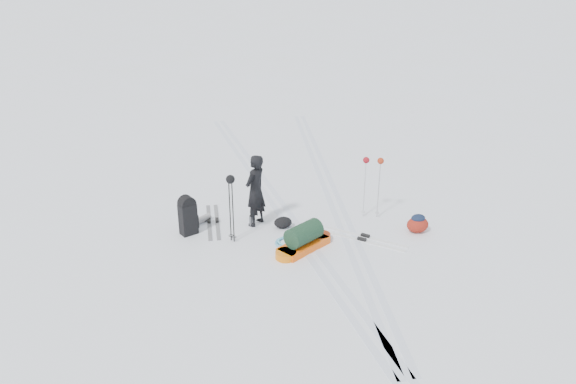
% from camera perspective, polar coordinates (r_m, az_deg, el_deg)
% --- Properties ---
extents(ground, '(200.00, 200.00, 0.00)m').
position_cam_1_polar(ground, '(12.39, 0.86, -3.94)').
color(ground, white).
rests_on(ground, ground).
extents(snow_hill_backdrop, '(359.50, 192.00, 162.45)m').
position_cam_1_polar(snow_hill_backdrop, '(137.21, 18.00, -10.94)').
color(snow_hill_backdrop, white).
rests_on(snow_hill_backdrop, ground).
extents(ski_tracks, '(3.38, 17.97, 0.01)m').
position_cam_1_polar(ski_tracks, '(13.29, 2.49, -1.95)').
color(ski_tracks, silver).
rests_on(ski_tracks, ground).
extents(skier, '(0.70, 0.70, 1.64)m').
position_cam_1_polar(skier, '(12.36, -3.34, 0.15)').
color(skier, black).
rests_on(skier, ground).
extents(pulk_sled, '(1.48, 1.16, 0.57)m').
position_cam_1_polar(pulk_sled, '(11.57, 1.62, -4.84)').
color(pulk_sled, '#F0590E').
rests_on(pulk_sled, ground).
extents(expedition_rucksack, '(0.76, 0.87, 0.89)m').
position_cam_1_polar(expedition_rucksack, '(12.32, -9.97, -2.34)').
color(expedition_rucksack, black).
rests_on(expedition_rucksack, ground).
extents(ski_poles_black, '(0.18, 0.19, 1.51)m').
position_cam_1_polar(ski_poles_black, '(11.49, -5.85, 0.45)').
color(ski_poles_black, black).
rests_on(ski_poles_black, ground).
extents(ski_poles_silver, '(0.44, 0.27, 1.46)m').
position_cam_1_polar(ski_poles_silver, '(12.68, 8.63, 2.48)').
color(ski_poles_silver, silver).
rests_on(ski_poles_silver, ground).
extents(touring_skis_grey, '(0.40, 1.82, 0.07)m').
position_cam_1_polar(touring_skis_grey, '(12.88, -7.62, -2.98)').
color(touring_skis_grey, gray).
rests_on(touring_skis_grey, ground).
extents(touring_skis_white, '(1.61, 1.52, 0.07)m').
position_cam_1_polar(touring_skis_white, '(12.14, 7.68, -4.70)').
color(touring_skis_white, white).
rests_on(touring_skis_white, ground).
extents(rope_coil, '(0.70, 0.70, 0.06)m').
position_cam_1_polar(rope_coil, '(11.85, -0.06, -5.12)').
color(rope_coil, '#57ADD4').
rests_on(rope_coil, ground).
extents(small_daypack, '(0.49, 0.37, 0.42)m').
position_cam_1_polar(small_daypack, '(12.57, 13.04, -3.14)').
color(small_daypack, maroon).
rests_on(small_daypack, ground).
extents(thermos_pair, '(0.18, 0.26, 0.27)m').
position_cam_1_polar(thermos_pair, '(12.65, -3.67, -2.76)').
color(thermos_pair, '#57595E').
rests_on(thermos_pair, ground).
extents(stuff_sack, '(0.41, 0.31, 0.25)m').
position_cam_1_polar(stuff_sack, '(12.47, -0.51, -3.11)').
color(stuff_sack, black).
rests_on(stuff_sack, ground).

